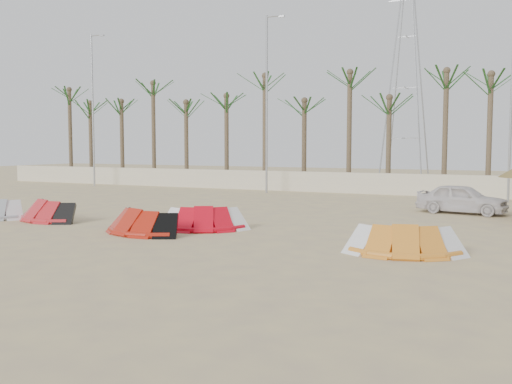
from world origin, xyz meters
The scene contains 11 objects.
ground centered at (0.00, 0.00, 0.00)m, with size 120.00×120.00×0.00m, color #CFB778.
boundary_wall centered at (0.00, 22.00, 0.65)m, with size 60.00×0.30×1.30m, color beige.
palm_line centered at (0.67, 23.50, 6.44)m, with size 52.00×4.00×7.70m.
lamp_a centered at (-19.96, 20.00, 5.77)m, with size 1.25×0.14×11.00m.
lamp_b centered at (-5.96, 20.00, 5.77)m, with size 1.25×0.14×11.00m.
pylon centered at (1.00, 28.00, 0.00)m, with size 3.00×3.00×14.00m, color #A5A8AD, non-canonical shape.
kite_red_left centered at (-8.30, 4.35, 0.42)m, with size 3.56×2.29×0.90m.
kite_red_mid centered at (-2.91, 3.30, 0.42)m, with size 3.69×2.36×0.90m.
kite_red_right centered at (-1.35, 4.86, 0.42)m, with size 3.52×2.65×0.90m.
kite_orange centered at (5.97, 3.27, 0.42)m, with size 3.40×2.14×0.90m.
car centered at (6.34, 13.75, 0.65)m, with size 1.54×3.84×1.31m, color silver.
Camera 1 is at (8.99, -12.66, 3.00)m, focal length 40.00 mm.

